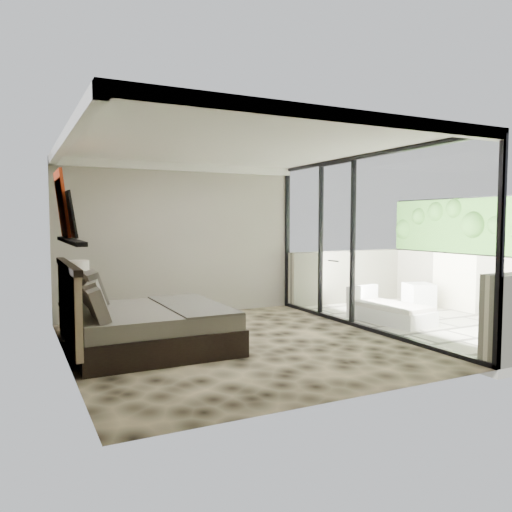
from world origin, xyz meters
name	(u,v)px	position (x,y,z in m)	size (l,w,h in m)	color
floor	(236,344)	(0.00, 0.00, 0.00)	(5.00, 5.00, 0.00)	black
ceiling	(236,145)	(0.00, 0.00, 2.79)	(4.50, 5.00, 0.02)	silver
back_wall	(181,240)	(0.00, 2.49, 1.40)	(4.50, 0.02, 2.80)	gray
left_wall	(66,250)	(-2.24, 0.00, 1.40)	(0.02, 5.00, 2.80)	gray
glass_wall	(364,243)	(2.25, 0.00, 1.40)	(0.08, 5.00, 2.80)	white
terrace_slab	(431,324)	(3.75, 0.00, -0.06)	(3.00, 5.00, 0.12)	beige
parapet_far	(486,285)	(5.10, 0.00, 0.55)	(0.30, 5.00, 1.10)	beige
foliage_hedge	(488,226)	(5.10, 0.00, 1.65)	(0.36, 4.60, 1.10)	#3A651F
picture_ledge	(70,241)	(-2.18, 0.10, 1.50)	(0.12, 2.20, 0.05)	black
bed	(143,325)	(-1.27, 0.25, 0.34)	(2.10, 2.03, 1.16)	black
nightstand	(77,320)	(-1.97, 1.52, 0.25)	(0.50, 0.50, 0.50)	black
table_lamp	(77,276)	(-1.95, 1.50, 0.92)	(0.35, 0.35, 0.63)	black
abstract_canvas	(62,204)	(-2.19, 0.89, 1.97)	(0.04, 0.90, 0.90)	#C25F10
framed_print	(71,215)	(-2.14, 0.33, 1.82)	(0.03, 0.50, 0.60)	black
ottoman	(419,296)	(4.45, 1.03, 0.25)	(0.50, 0.50, 0.50)	white
lounger	(388,312)	(3.02, 0.28, 0.17)	(0.90, 1.52, 0.56)	white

